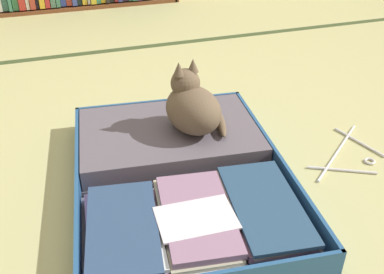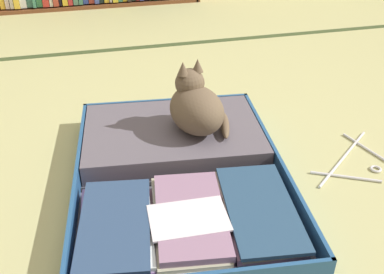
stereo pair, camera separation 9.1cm
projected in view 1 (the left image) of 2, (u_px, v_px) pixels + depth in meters
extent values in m
plane|color=tan|center=(206.00, 166.00, 1.62)|extent=(10.00, 10.00, 0.00)
cube|color=#3B4A27|center=(136.00, 48.00, 2.61)|extent=(4.80, 0.05, 0.00)
cube|color=brown|center=(78.00, 4.00, 3.35)|extent=(1.47, 0.29, 0.02)
cube|color=#255285|center=(196.00, 234.00, 1.32)|extent=(0.73, 0.54, 0.01)
cube|color=#255285|center=(78.00, 241.00, 1.23)|extent=(0.06, 0.47, 0.10)
cube|color=#255285|center=(304.00, 207.00, 1.35)|extent=(0.06, 0.47, 0.10)
cube|color=#52515C|center=(196.00, 231.00, 1.31)|extent=(0.70, 0.51, 0.01)
cube|color=#255285|center=(170.00, 148.00, 1.70)|extent=(0.73, 0.54, 0.01)
cube|color=#255285|center=(160.00, 110.00, 1.87)|extent=(0.68, 0.08, 0.10)
cube|color=#255285|center=(78.00, 149.00, 1.62)|extent=(0.06, 0.47, 0.10)
cube|color=#255285|center=(254.00, 129.00, 1.74)|extent=(0.06, 0.47, 0.10)
cube|color=#52515C|center=(170.00, 146.00, 1.70)|extent=(0.70, 0.51, 0.01)
cylinder|color=black|center=(181.00, 183.00, 1.50)|extent=(0.66, 0.08, 0.02)
cube|color=gray|center=(123.00, 240.00, 1.26)|extent=(0.25, 0.43, 0.02)
cube|color=#9170A2|center=(122.00, 233.00, 1.26)|extent=(0.22, 0.39, 0.02)
cube|color=white|center=(125.00, 230.00, 1.25)|extent=(0.23, 0.36, 0.01)
cube|color=navy|center=(122.00, 227.00, 1.24)|extent=(0.25, 0.40, 0.01)
cube|color=#9E738D|center=(194.00, 227.00, 1.31)|extent=(0.22, 0.39, 0.01)
cube|color=silver|center=(195.00, 226.00, 1.29)|extent=(0.25, 0.41, 0.02)
cube|color=#AEAB8C|center=(194.00, 218.00, 1.30)|extent=(0.24, 0.41, 0.01)
cube|color=gray|center=(197.00, 214.00, 1.28)|extent=(0.24, 0.39, 0.02)
cube|color=#28506A|center=(263.00, 216.00, 1.35)|extent=(0.24, 0.38, 0.02)
cube|color=gray|center=(264.00, 214.00, 1.32)|extent=(0.24, 0.36, 0.02)
cube|color=tan|center=(264.00, 206.00, 1.33)|extent=(0.23, 0.40, 0.01)
cube|color=navy|center=(265.00, 203.00, 1.32)|extent=(0.24, 0.41, 0.01)
cube|color=white|center=(196.00, 218.00, 1.26)|extent=(0.23, 0.16, 0.01)
cube|color=#5D5660|center=(169.00, 137.00, 1.68)|extent=(0.69, 0.50, 0.08)
cylinder|color=black|center=(115.00, 116.00, 1.83)|extent=(0.02, 0.02, 0.09)
cylinder|color=black|center=(204.00, 107.00, 1.89)|extent=(0.02, 0.02, 0.09)
cube|color=yellow|center=(284.00, 270.00, 1.14)|extent=(0.03, 0.00, 0.02)
ellipsoid|color=brown|center=(193.00, 110.00, 1.60)|extent=(0.23, 0.28, 0.17)
ellipsoid|color=brown|center=(184.00, 112.00, 1.67)|extent=(0.14, 0.11, 0.09)
sphere|color=brown|center=(185.00, 83.00, 1.59)|extent=(0.11, 0.11, 0.11)
cone|color=brown|center=(193.00, 65.00, 1.57)|extent=(0.04, 0.04, 0.05)
cone|color=brown|center=(179.00, 69.00, 1.54)|extent=(0.04, 0.04, 0.05)
sphere|color=gold|center=(184.00, 76.00, 1.63)|extent=(0.02, 0.02, 0.02)
sphere|color=gold|center=(175.00, 78.00, 1.61)|extent=(0.02, 0.02, 0.02)
ellipsoid|color=brown|center=(221.00, 124.00, 1.65)|extent=(0.08, 0.18, 0.03)
cylinder|color=silver|center=(338.00, 151.00, 1.69)|extent=(0.35, 0.28, 0.01)
cylinder|color=silver|center=(359.00, 142.00, 1.74)|extent=(0.07, 0.24, 0.01)
cylinder|color=silver|center=(342.00, 170.00, 1.59)|extent=(0.22, 0.12, 0.01)
torus|color=silver|center=(370.00, 161.00, 1.63)|extent=(0.06, 0.06, 0.01)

